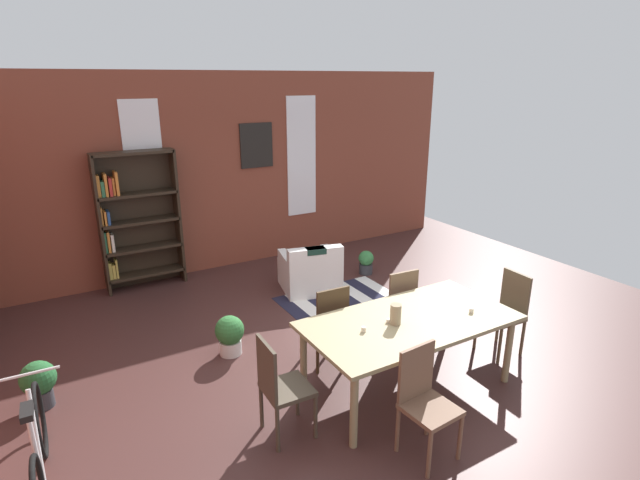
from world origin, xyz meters
The scene contains 22 objects.
ground_plane centered at (0.00, 0.00, 0.00)m, with size 9.72×9.72×0.00m, color #432825.
back_wall_brick centered at (0.00, 3.67, 1.57)m, with size 8.48×0.12×3.14m, color brown.
window_pane_0 centered at (-1.31, 3.60, 1.73)m, with size 0.55×0.02×2.04m, color white.
window_pane_1 centered at (1.31, 3.60, 1.73)m, with size 0.55×0.02×2.04m, color white.
dining_table centered at (0.23, -0.64, 0.70)m, with size 2.11×1.09×0.77m.
vase_on_table centered at (0.04, -0.64, 0.87)m, with size 0.11×0.11×0.20m, color #998466.
tealight_candle_0 centered at (-0.31, -0.61, 0.80)m, with size 0.04×0.04×0.05m, color silver.
tealight_candle_1 centered at (0.86, -0.83, 0.80)m, with size 0.04×0.04×0.05m, color silver.
tealight_candle_2 centered at (0.00, -0.58, 0.79)m, with size 0.04×0.04×0.04m, color silver.
dining_chair_far_left centered at (-0.25, 0.13, 0.51)m, with size 0.42×0.42×0.95m.
dining_chair_far_right centered at (0.70, 0.13, 0.51)m, with size 0.43×0.43×0.95m.
dining_chair_head_right centered at (1.66, -0.64, 0.51)m, with size 0.42×0.42×0.95m.
dining_chair_near_left centered at (-0.25, -1.41, 0.51)m, with size 0.43×0.43×0.95m.
dining_chair_head_left centered at (-1.20, -0.63, 0.51)m, with size 0.41×0.41×0.95m.
bookshelf_tall centered at (-1.56, 3.43, 1.06)m, with size 1.14×0.30×2.05m.
armchair_white centered at (0.58, 2.01, 0.28)m, with size 0.96×0.96×0.75m.
bicycle_second centered at (-3.04, -0.27, 0.33)m, with size 0.44×1.61×0.87m.
potted_plant_by_shelf centered at (1.67, 2.12, 0.20)m, with size 0.25×0.25×0.38m.
potted_plant_corner centered at (-3.01, 0.89, 0.27)m, with size 0.33×0.33×0.48m.
potted_plant_window centered at (-1.10, 0.89, 0.25)m, with size 0.33×0.33×0.47m.
striped_rug centered at (0.76, 1.61, 0.00)m, with size 1.65×0.81×0.01m.
framed_picture centered at (0.47, 3.59, 1.98)m, with size 0.56×0.03×0.72m, color black.
Camera 1 is at (-2.75, -3.96, 3.03)m, focal length 27.78 mm.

